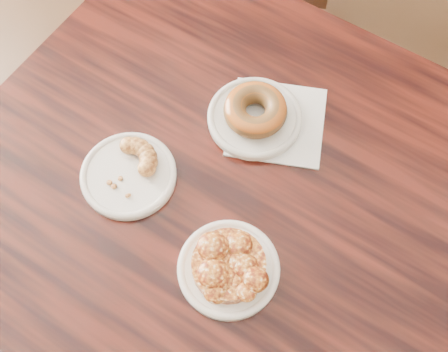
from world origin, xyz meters
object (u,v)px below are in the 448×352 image
Objects in this scene: apple_fritter at (229,264)px; cruller_fragment at (127,170)px; cafe_table at (216,255)px; glazed_donut at (255,110)px.

apple_fritter is 0.24m from cruller_fragment.
apple_fritter reaches higher than cruller_fragment.
glazed_donut is at bearing 93.21° from cafe_table.
glazed_donut is 0.70× the size of apple_fritter.
apple_fritter is at bearing -46.88° from cafe_table.
cafe_table is 8.49× the size of cruller_fragment.
cruller_fragment reaches higher than cafe_table.
cruller_fragment is at bearing -154.35° from cafe_table.
cafe_table is 7.96× the size of glazed_donut.
glazed_donut reaches higher than apple_fritter.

